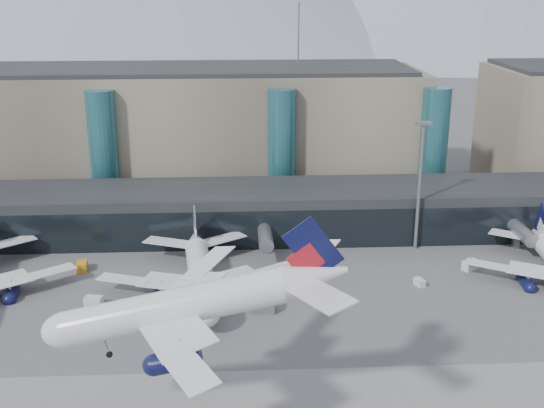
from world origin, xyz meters
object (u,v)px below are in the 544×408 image
at_px(hero_jet, 204,294).
at_px(veh_b, 82,266).
at_px(veh_a, 94,301).
at_px(veh_c, 263,305).
at_px(lightmast_mid, 420,179).
at_px(veh_d, 470,265).
at_px(veh_h, 191,295).
at_px(jet_parked_mid, 200,263).
at_px(veh_g, 419,282).

height_order(hero_jet, veh_b, hero_jet).
relative_size(veh_a, veh_c, 0.72).
xyz_separation_m(lightmast_mid, hero_jet, (-38.93, -57.68, 4.43)).
bearing_deg(veh_d, hero_jet, -166.57).
bearing_deg(veh_d, veh_c, 168.95).
relative_size(hero_jet, veh_h, 8.80).
bearing_deg(hero_jet, lightmast_mid, 58.21).
bearing_deg(jet_parked_mid, veh_d, -91.03).
xyz_separation_m(lightmast_mid, veh_d, (7.53, -10.83, -13.53)).
xyz_separation_m(veh_a, veh_c, (27.63, -3.60, 0.30)).
xyz_separation_m(hero_jet, veh_b, (-25.04, 50.16, -18.00)).
xyz_separation_m(lightmast_mid, veh_a, (-59.05, -22.00, -13.61)).
xyz_separation_m(veh_d, veh_h, (-50.67, -10.48, 0.23)).
relative_size(veh_c, veh_d, 1.28).
bearing_deg(veh_c, veh_b, 157.88).
relative_size(lightmast_mid, veh_h, 6.33).
distance_m(hero_jet, jet_parked_mid, 44.64).
distance_m(lightmast_mid, veh_h, 49.92).
bearing_deg(veh_c, veh_g, 23.73).
bearing_deg(hero_jet, veh_g, 51.15).
bearing_deg(veh_h, hero_jet, -98.40).
bearing_deg(veh_a, hero_jet, -48.65).
bearing_deg(jet_parked_mid, lightmast_mid, -76.13).
distance_m(veh_d, veh_h, 51.74).
bearing_deg(jet_parked_mid, veh_g, -98.97).
height_order(lightmast_mid, jet_parked_mid, lightmast_mid).
xyz_separation_m(veh_b, veh_d, (71.49, -3.31, 0.04)).
relative_size(veh_a, veh_d, 0.92).
distance_m(veh_a, veh_d, 67.51).
height_order(veh_b, veh_g, veh_b).
bearing_deg(lightmast_mid, hero_jet, -124.01).
bearing_deg(veh_c, hero_jet, -96.23).
distance_m(lightmast_mid, veh_g, 22.35).
relative_size(veh_a, veh_g, 1.34).
relative_size(veh_g, veh_h, 0.53).
height_order(veh_c, veh_h, veh_h).
distance_m(hero_jet, veh_h, 40.67).
distance_m(hero_jet, veh_d, 68.37).
bearing_deg(veh_c, jet_parked_mid, 143.08).
height_order(veh_g, veh_h, veh_h).
height_order(veh_a, veh_g, veh_a).
xyz_separation_m(hero_jet, veh_c, (7.50, 32.08, -17.74)).
distance_m(hero_jet, veh_b, 58.88).
height_order(lightmast_mid, veh_b, lightmast_mid).
height_order(veh_b, veh_h, veh_h).
distance_m(lightmast_mid, veh_d, 18.90).
bearing_deg(veh_b, lightmast_mid, -89.62).
relative_size(veh_d, veh_g, 1.45).
xyz_separation_m(lightmast_mid, veh_h, (-43.14, -21.32, -13.30)).
bearing_deg(veh_d, veh_g, 177.90).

